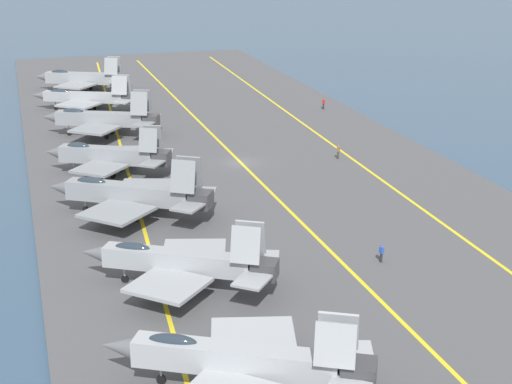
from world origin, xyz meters
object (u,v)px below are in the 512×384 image
parked_jet_seventh (87,97)px  crew_blue_vest (381,252)px  parked_jet_sixth (102,119)px  crew_brown_vest (338,151)px  parked_jet_second (240,360)px  parked_jet_fourth (131,194)px  parked_jet_eighth (82,78)px  parked_jet_third (182,261)px  parked_jet_fifth (109,155)px  crew_red_vest (323,103)px

parked_jet_seventh → crew_blue_vest: (-66.73, -18.43, -1.31)m
parked_jet_seventh → parked_jet_sixth: bearing=-178.3°
parked_jet_seventh → crew_brown_vest: size_ratio=9.58×
parked_jet_second → parked_jet_seventh: size_ratio=1.00×
parked_jet_sixth → parked_jet_fourth: bearing=178.3°
parked_jet_second → parked_jet_eighth: bearing=0.2°
parked_jet_third → parked_jet_fifth: (32.32, 1.72, 0.00)m
parked_jet_fifth → parked_jet_seventh: bearing=-1.4°
parked_jet_second → parked_jet_third: bearing=1.3°
parked_jet_seventh → crew_red_vest: size_ratio=9.25×
parked_jet_fourth → parked_jet_fifth: parked_jet_fourth is taller
parked_jet_third → crew_brown_vest: bearing=-40.9°
parked_jet_third → parked_jet_fourth: size_ratio=0.95×
crew_brown_vest → parked_jet_sixth: bearing=53.6°
parked_jet_seventh → parked_jet_third: bearing=-179.2°
parked_jet_fourth → parked_jet_sixth: 32.57m
parked_jet_second → crew_brown_vest: parked_jet_second is taller
parked_jet_eighth → crew_red_vest: (-25.69, -35.08, -1.34)m
parked_jet_sixth → crew_red_vest: bearing=-79.2°
parked_jet_fifth → parked_jet_eighth: 50.33m
parked_jet_eighth → crew_blue_vest: parked_jet_eighth is taller
crew_red_vest → crew_blue_vest: size_ratio=1.08×
parked_jet_seventh → crew_blue_vest: parked_jet_seventh is taller
parked_jet_second → crew_brown_vest: 52.99m
parked_jet_eighth → crew_brown_vest: parked_jet_eighth is taller
crew_brown_vest → crew_blue_vest: (-30.47, 8.81, -0.05)m
parked_jet_second → crew_brown_vest: (46.14, -26.01, -1.34)m
parked_jet_fourth → parked_jet_seventh: parked_jet_fourth is taller
parked_jet_fifth → parked_jet_sixth: parked_jet_sixth is taller
parked_jet_eighth → crew_brown_vest: 58.50m
parked_jet_sixth → parked_jet_eighth: size_ratio=0.99×
parked_jet_second → parked_jet_seventh: 82.41m
parked_jet_second → parked_jet_fourth: 33.37m
parked_jet_fifth → parked_jet_eighth: size_ratio=0.91×
parked_jet_sixth → crew_blue_vest: (-50.20, -17.95, -1.59)m
parked_jet_third → crew_red_vest: size_ratio=8.68×
parked_jet_third → crew_red_vest: 66.85m
parked_jet_seventh → parked_jet_eighth: parked_jet_eighth is taller
parked_jet_eighth → crew_blue_vest: 84.50m
parked_jet_fifth → parked_jet_eighth: parked_jet_eighth is taller
parked_jet_fifth → crew_red_vest: parked_jet_fifth is taller
parked_jet_second → parked_jet_third: parked_jet_third is taller
parked_jet_third → parked_jet_fifth: bearing=3.0°
parked_jet_eighth → crew_red_vest: 43.50m
parked_jet_seventh → crew_red_vest: 37.22m
parked_jet_fifth → parked_jet_seventh: 34.40m
parked_jet_second → parked_jet_fourth: size_ratio=1.01×
parked_jet_second → parked_jet_eighth: size_ratio=1.02×
crew_brown_vest → crew_blue_vest: 31.71m
parked_jet_seventh → crew_brown_vest: (-36.26, -27.24, -1.26)m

